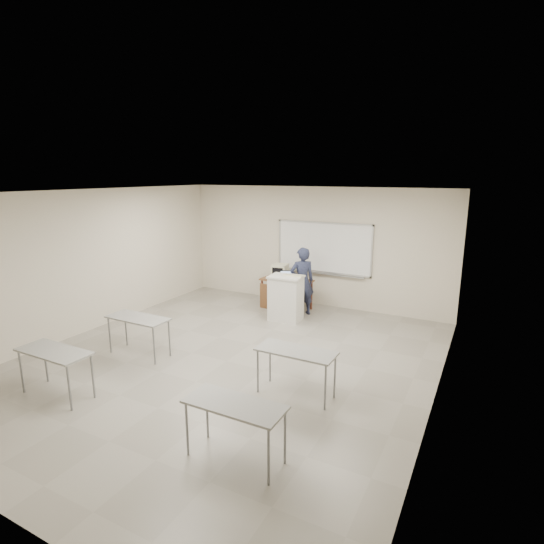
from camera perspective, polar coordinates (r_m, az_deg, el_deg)
The scene contains 10 objects.
floor at distance 7.87m, azimuth -6.12°, elevation -11.87°, with size 7.00×8.00×0.01m, color gray.
whiteboard at distance 10.70m, azimuth 6.95°, elevation 3.16°, with size 2.48×0.10×1.31m.
student_desks at distance 6.62m, azimuth -12.88°, elevation -10.71°, with size 4.40×2.20×0.73m.
instructor_desk at distance 10.49m, azimuth 1.71°, elevation -2.36°, with size 1.25×0.63×0.75m.
podium at distance 9.73m, azimuth 1.87°, elevation -3.52°, with size 0.75×0.54×1.05m.
crt_monitor at distance 10.70m, azimuth 1.07°, elevation 0.17°, with size 0.36×0.41×0.35m.
laptop at distance 10.37m, azimuth 2.02°, elevation -0.88°, with size 0.31×0.29×0.23m.
mouse at distance 10.48m, azimuth 3.08°, elevation -0.95°, with size 0.09×0.06×0.04m, color gray.
keyboard at distance 9.60m, azimuth 2.90°, elevation -0.45°, with size 0.45×0.15×0.03m, color beige.
presenter at distance 10.07m, azimuth 4.05°, elevation -1.26°, with size 0.60×0.39×1.64m, color black.
Camera 1 is at (4.03, -5.89, 3.30)m, focal length 28.00 mm.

